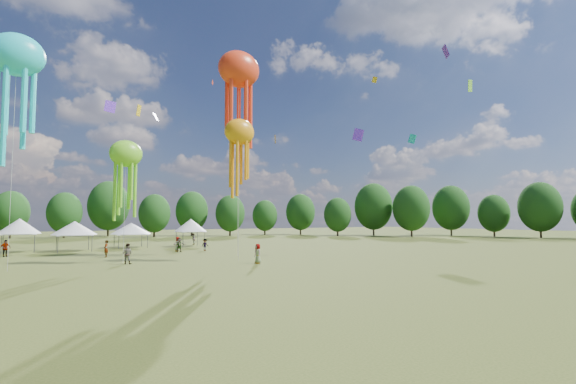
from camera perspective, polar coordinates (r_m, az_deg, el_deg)
ground at (r=13.60m, az=21.25°, el=-21.65°), size 300.00×300.00×0.00m
spectator_near at (r=41.45m, az=-21.55°, el=-8.03°), size 1.17×1.10×1.92m
spectators_far at (r=54.13m, az=-16.40°, el=-7.13°), size 25.72×30.87×1.89m
festival_tents at (r=62.24m, az=-27.34°, el=-4.45°), size 37.32×8.92×4.28m
show_kites at (r=44.80m, az=-23.05°, el=14.09°), size 34.62×9.26×26.01m
small_kites at (r=56.25m, az=-17.70°, el=22.63°), size 80.62×56.77×44.58m
treeline at (r=70.69m, az=-26.62°, el=-1.49°), size 201.57×95.24×13.43m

